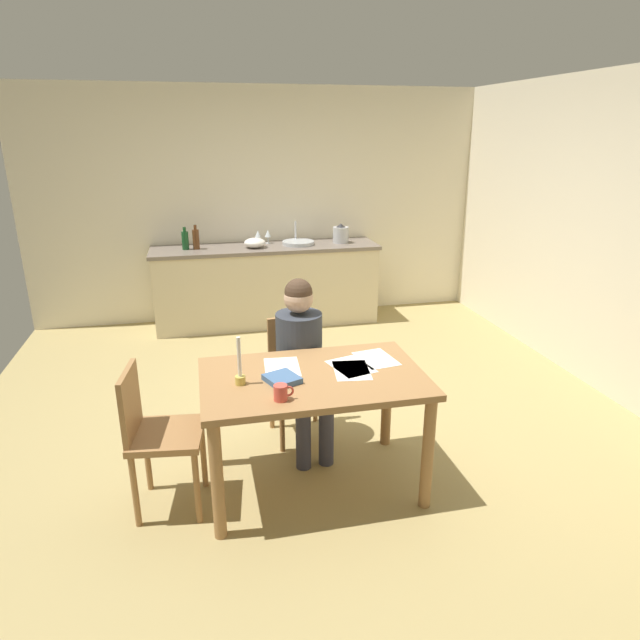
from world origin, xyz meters
TOP-DOWN VIEW (x-y plane):
  - ground_plane at (0.00, 0.00)m, footprint 5.20×5.20m
  - wall_back at (0.00, 2.60)m, footprint 5.20×0.12m
  - wall_right at (2.60, 0.00)m, footprint 0.12×5.20m
  - kitchen_counter at (0.00, 2.24)m, footprint 2.52×0.64m
  - dining_table at (-0.13, -0.92)m, footprint 1.32×0.83m
  - chair_at_table at (-0.11, -0.27)m, footprint 0.43×0.43m
  - person_seated at (-0.10, -0.41)m, footprint 0.35×0.61m
  - chair_side_empty at (-1.05, -0.93)m, footprint 0.45×0.45m
  - coffee_mug at (-0.36, -1.19)m, footprint 0.11×0.07m
  - candlestick at (-0.56, -0.95)m, footprint 0.06×0.06m
  - book_magazine at (-0.32, -0.97)m, footprint 0.23×0.24m
  - paper_letter at (0.31, -0.77)m, footprint 0.25×0.33m
  - paper_bill at (0.11, -0.91)m, footprint 0.25×0.32m
  - paper_envelope at (0.12, -0.85)m, footprint 0.28×0.34m
  - paper_receipt at (-0.29, -0.77)m, footprint 0.23×0.31m
  - sink_unit at (0.37, 2.24)m, footprint 0.36×0.36m
  - bottle_oil at (-0.87, 2.25)m, footprint 0.07×0.07m
  - bottle_vinegar at (-0.75, 2.24)m, footprint 0.07×0.07m
  - mixing_bowl at (-0.12, 2.18)m, footprint 0.24×0.24m
  - stovetop_kettle at (0.87, 2.24)m, footprint 0.18×0.18m
  - wine_glass_near_sink at (0.05, 2.39)m, footprint 0.07×0.07m
  - wine_glass_by_kettle at (-0.06, 2.39)m, footprint 0.07×0.07m

SIDE VIEW (x-z plane):
  - ground_plane at x=0.00m, z-range -0.04..0.00m
  - kitchen_counter at x=0.00m, z-range 0.00..0.90m
  - chair_at_table at x=-0.11m, z-range 0.05..0.91m
  - chair_side_empty at x=-1.05m, z-range 0.06..0.94m
  - dining_table at x=-0.13m, z-range 0.27..1.02m
  - person_seated at x=-0.10m, z-range 0.08..1.28m
  - paper_letter at x=0.31m, z-range 0.76..0.76m
  - paper_bill at x=0.11m, z-range 0.76..0.76m
  - paper_envelope at x=0.12m, z-range 0.76..0.76m
  - paper_receipt at x=-0.29m, z-range 0.76..0.76m
  - book_magazine at x=-0.32m, z-range 0.76..0.79m
  - coffee_mug at x=-0.36m, z-range 0.76..0.84m
  - candlestick at x=-0.56m, z-range 0.69..0.98m
  - sink_unit at x=0.37m, z-range 0.80..1.04m
  - mixing_bowl at x=-0.12m, z-range 0.90..1.01m
  - stovetop_kettle at x=0.87m, z-range 0.89..1.11m
  - bottle_oil at x=-0.87m, z-range 0.88..1.12m
  - wine_glass_near_sink at x=0.05m, z-range 0.93..1.09m
  - wine_glass_by_kettle at x=-0.06m, z-range 0.93..1.09m
  - bottle_vinegar at x=-0.75m, z-range 0.88..1.14m
  - wall_back at x=0.00m, z-range 0.00..2.60m
  - wall_right at x=2.60m, z-range 0.00..2.60m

